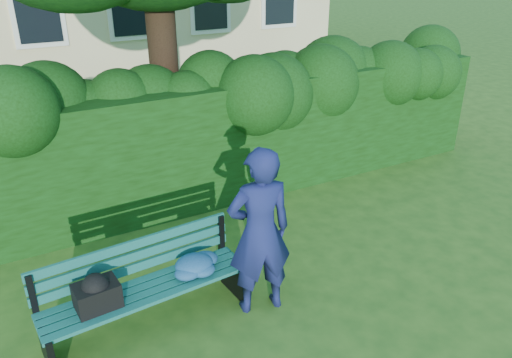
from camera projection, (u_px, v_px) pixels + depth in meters
ground at (279, 267)px, 6.15m from camera, size 80.00×80.00×0.00m
hedge at (205, 143)px, 7.52m from camera, size 10.00×1.00×1.80m
park_bench at (148, 283)px, 5.03m from camera, size 2.15×0.73×0.89m
man_reading at (260, 232)px, 5.09m from camera, size 0.75×0.56×1.87m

